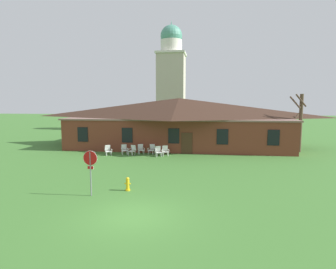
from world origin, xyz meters
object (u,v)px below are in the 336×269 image
(lawn_chair_right_end, at_px, (152,149))
(stop_sign, at_px, (90,164))
(lawn_chair_left_end, at_px, (132,150))
(lawn_chair_far_side, at_px, (158,151))
(fire_hydrant, at_px, (128,184))
(lawn_chair_by_porch, at_px, (108,150))
(lawn_chair_near_door, at_px, (124,149))
(lawn_chair_under_eave, at_px, (165,150))
(lawn_chair_middle, at_px, (141,149))

(lawn_chair_right_end, bearing_deg, stop_sign, -93.97)
(lawn_chair_left_end, height_order, lawn_chair_far_side, same)
(lawn_chair_left_end, xyz_separation_m, fire_hydrant, (2.59, -10.72, -0.12))
(lawn_chair_by_porch, xyz_separation_m, lawn_chair_near_door, (1.40, 0.70, 0.00))
(stop_sign, xyz_separation_m, lawn_chair_right_end, (0.88, 12.66, -1.26))
(lawn_chair_left_end, distance_m, lawn_chair_far_side, 2.61)
(lawn_chair_under_eave, height_order, fire_hydrant, lawn_chair_under_eave)
(lawn_chair_by_porch, distance_m, lawn_chair_middle, 3.15)
(stop_sign, bearing_deg, lawn_chair_by_porch, 105.42)
(stop_sign, height_order, fire_hydrant, stop_sign)
(lawn_chair_by_porch, bearing_deg, lawn_chair_under_eave, 5.38)
(lawn_chair_by_porch, relative_size, lawn_chair_middle, 1.00)
(lawn_chair_middle, height_order, fire_hydrant, lawn_chair_middle)
(stop_sign, height_order, lawn_chair_far_side, stop_sign)
(lawn_chair_by_porch, bearing_deg, lawn_chair_near_door, 26.59)
(lawn_chair_left_end, relative_size, lawn_chair_middle, 1.00)
(lawn_chair_by_porch, height_order, lawn_chair_under_eave, same)
(lawn_chair_near_door, height_order, lawn_chair_middle, same)
(lawn_chair_far_side, distance_m, fire_hydrant, 10.40)
(lawn_chair_far_side, height_order, lawn_chair_under_eave, same)
(lawn_chair_under_eave, bearing_deg, lawn_chair_middle, 167.02)
(lawn_chair_by_porch, xyz_separation_m, lawn_chair_middle, (2.96, 1.10, 0.00))
(lawn_chair_left_end, xyz_separation_m, lawn_chair_far_side, (2.59, -0.31, 0.00))
(lawn_chair_right_end, xyz_separation_m, lawn_chair_far_side, (0.85, -1.12, 0.00))
(lawn_chair_right_end, bearing_deg, fire_hydrant, -85.79)
(lawn_chair_right_end, relative_size, lawn_chair_under_eave, 1.00)
(lawn_chair_left_end, distance_m, lawn_chair_middle, 0.96)
(lawn_chair_left_end, relative_size, lawn_chair_far_side, 1.00)
(lawn_chair_middle, bearing_deg, lawn_chair_left_end, -133.60)
(lawn_chair_under_eave, xyz_separation_m, fire_hydrant, (-0.60, -10.82, -0.12))
(lawn_chair_by_porch, height_order, lawn_chair_middle, same)
(lawn_chair_by_porch, relative_size, lawn_chair_right_end, 1.00)
(stop_sign, height_order, lawn_chair_by_porch, stop_sign)
(lawn_chair_left_end, xyz_separation_m, lawn_chair_under_eave, (3.19, 0.11, 0.00))
(stop_sign, height_order, lawn_chair_middle, stop_sign)
(lawn_chair_left_end, height_order, lawn_chair_under_eave, same)
(lawn_chair_right_end, distance_m, lawn_chair_far_side, 1.40)
(lawn_chair_near_door, bearing_deg, lawn_chair_left_end, -18.17)
(lawn_chair_near_door, xyz_separation_m, lawn_chair_left_end, (0.90, -0.29, 0.00))
(stop_sign, relative_size, lawn_chair_under_eave, 2.60)
(lawn_chair_near_door, height_order, fire_hydrant, lawn_chair_near_door)
(fire_hydrant, bearing_deg, lawn_chair_by_porch, 115.36)
(lawn_chair_by_porch, xyz_separation_m, lawn_chair_left_end, (2.30, 0.41, 0.00))
(lawn_chair_middle, relative_size, lawn_chair_far_side, 1.00)
(lawn_chair_middle, bearing_deg, lawn_chair_far_side, -27.50)
(lawn_chair_under_eave, bearing_deg, fire_hydrant, -93.16)
(lawn_chair_left_end, bearing_deg, fire_hydrant, -76.42)
(lawn_chair_by_porch, xyz_separation_m, fire_hydrant, (4.89, -10.31, -0.12))
(lawn_chair_by_porch, bearing_deg, fire_hydrant, -64.64)
(stop_sign, bearing_deg, lawn_chair_far_side, 81.50)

